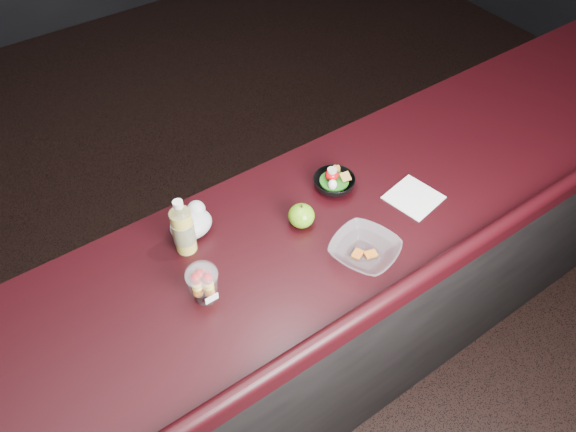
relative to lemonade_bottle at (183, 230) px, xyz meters
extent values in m
cube|color=black|center=(0.22, -0.16, -0.62)|extent=(4.00, 0.65, 0.98)
cube|color=black|center=(0.22, -0.16, -0.11)|extent=(4.06, 0.71, 0.04)
cylinder|color=gold|center=(0.00, 0.00, -0.01)|extent=(0.06, 0.06, 0.16)
cylinder|color=white|center=(0.00, 0.00, -0.01)|extent=(0.07, 0.07, 0.16)
cone|color=white|center=(0.00, 0.00, 0.09)|extent=(0.06, 0.06, 0.03)
cylinder|color=white|center=(0.00, 0.00, 0.11)|extent=(0.03, 0.03, 0.02)
cylinder|color=#072D99|center=(0.00, 0.00, -0.01)|extent=(0.07, 0.07, 0.08)
ellipsoid|color=white|center=(-0.04, -0.20, 0.02)|extent=(0.10, 0.10, 0.05)
ellipsoid|color=#37830F|center=(0.36, -0.12, -0.05)|extent=(0.09, 0.09, 0.08)
cylinder|color=black|center=(0.36, -0.12, 0.00)|extent=(0.01, 0.01, 0.01)
ellipsoid|color=silver|center=(0.05, 0.05, -0.05)|extent=(0.14, 0.11, 0.08)
sphere|color=silver|center=(0.08, 0.07, -0.02)|extent=(0.06, 0.06, 0.06)
imported|color=black|center=(0.55, -0.05, -0.07)|extent=(0.16, 0.16, 0.05)
cylinder|color=#0F470C|center=(0.55, -0.05, -0.06)|extent=(0.10, 0.10, 0.01)
ellipsoid|color=#BC080C|center=(0.54, -0.04, -0.03)|extent=(0.05, 0.05, 0.04)
cylinder|color=beige|center=(0.54, -0.04, -0.01)|extent=(0.03, 0.03, 0.01)
ellipsoid|color=white|center=(0.52, -0.07, -0.04)|extent=(0.03, 0.03, 0.04)
imported|color=silver|center=(0.44, -0.34, -0.06)|extent=(0.26, 0.26, 0.05)
cube|color=#990F0C|center=(0.42, -0.33, -0.08)|extent=(0.05, 0.04, 0.01)
cube|color=#990F0C|center=(0.45, -0.36, -0.08)|extent=(0.04, 0.04, 0.01)
cube|color=white|center=(0.74, -0.25, -0.09)|extent=(0.19, 0.19, 0.00)
camera|label=1|loc=(-0.38, -1.11, 1.28)|focal=35.00mm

